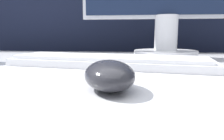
{
  "coord_description": "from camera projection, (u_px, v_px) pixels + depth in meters",
  "views": [
    {
      "loc": [
        -0.02,
        -0.38,
        0.8
      ],
      "look_at": [
        -0.05,
        -0.08,
        0.75
      ],
      "focal_mm": 35.0,
      "sensor_mm": 36.0,
      "label": 1
    }
  ],
  "objects": [
    {
      "name": "keyboard",
      "position": [
        108.0,
        61.0,
        0.5
      ],
      "size": [
        0.47,
        0.19,
        0.02
      ],
      "rotation": [
        0.0,
        0.0,
        -0.17
      ],
      "color": "silver",
      "rests_on": "desk"
    },
    {
      "name": "partition_panel",
      "position": [
        141.0,
        62.0,
        1.03
      ],
      "size": [
        5.0,
        0.03,
        1.34
      ],
      "color": "black",
      "rests_on": "ground_plane"
    },
    {
      "name": "computer_mouse_near",
      "position": [
        109.0,
        75.0,
        0.28
      ],
      "size": [
        0.09,
        0.11,
        0.04
      ],
      "rotation": [
        0.0,
        0.0,
        0.27
      ],
      "color": "#232328",
      "rests_on": "desk"
    }
  ]
}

